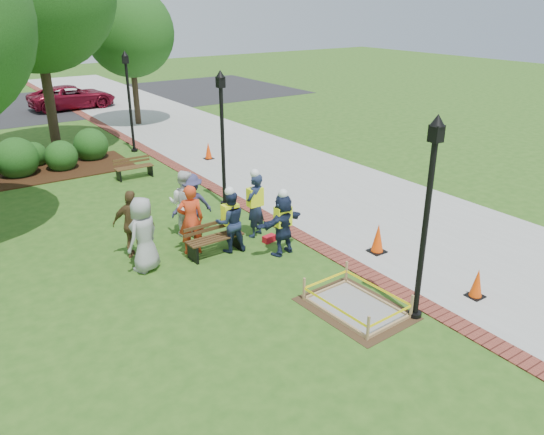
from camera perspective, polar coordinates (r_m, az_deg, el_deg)
ground at (r=12.84m, az=1.20°, el=-6.29°), size 100.00×100.00×0.00m
sidewalk at (r=23.21m, az=-3.17°, el=6.92°), size 6.00×60.00×0.02m
brick_edging at (r=21.77m, az=-10.51°, el=5.55°), size 0.50×60.00×0.03m
mulch_bed at (r=22.30m, az=-23.87°, el=4.41°), size 7.00×3.00×0.05m
parking_lot at (r=37.25m, az=-24.24°, el=10.87°), size 36.00×12.00×0.01m
wet_concrete_pad at (r=11.58m, az=9.03°, el=-8.69°), size 1.81×2.38×0.55m
bench_near at (r=13.86m, az=-6.12°, el=-2.96°), size 1.53×0.55×0.82m
bench_far at (r=20.45m, az=-14.57°, el=4.78°), size 1.40×0.50×0.75m
cone_front at (r=12.64m, az=21.18°, el=-6.67°), size 0.36×0.36×0.70m
cone_back at (r=14.08m, az=11.31°, el=-2.28°), size 0.41×0.41×0.81m
cone_far at (r=22.37m, az=-6.86°, el=7.10°), size 0.37×0.37×0.72m
toolbox at (r=14.55m, az=-0.30°, el=-2.28°), size 0.39×0.26×0.18m
lamp_near at (r=10.62m, az=16.39°, el=1.19°), size 0.28×0.28×4.26m
lamp_mid at (r=16.59m, az=-5.38°, el=9.43°), size 0.28×0.28×4.26m
lamp_far at (r=23.78m, az=-15.15°, el=12.67°), size 0.28×0.28×4.26m
tree_right at (r=29.28m, az=-15.05°, el=18.67°), size 4.47×4.47×6.91m
shrub_b at (r=22.30m, az=-25.50°, el=4.08°), size 1.59×1.59×1.59m
shrub_c at (r=22.46m, az=-21.53°, el=4.83°), size 1.25×1.25×1.25m
shrub_d at (r=23.57m, az=-18.73°, el=5.98°), size 1.40×1.40×1.40m
shrub_e at (r=23.43m, az=-24.08°, el=5.12°), size 1.04×1.04×1.04m
casual_person_a at (r=13.10m, az=-13.65°, el=-1.79°), size 0.71×0.63×1.87m
casual_person_b at (r=13.76m, az=-8.73°, el=-0.25°), size 0.68×0.54×1.86m
casual_person_c at (r=14.88m, az=-9.37°, el=1.52°), size 0.70×0.70×1.88m
casual_person_d at (r=13.84m, az=-14.68°, el=-0.75°), size 0.68×0.63×1.79m
casual_person_e at (r=14.93m, az=-8.63°, el=1.39°), size 0.62×0.45×1.77m
hivis_worker_a at (r=13.57m, az=1.18°, el=-0.48°), size 0.57×0.41×1.79m
hivis_worker_b at (r=14.60m, az=-1.83°, el=1.52°), size 0.68×0.58×1.96m
hivis_worker_c at (r=13.76m, az=-4.49°, el=-0.22°), size 0.59×0.45×1.79m
parked_car_c at (r=35.51m, az=-20.52°, el=10.93°), size 2.26×4.80×1.54m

